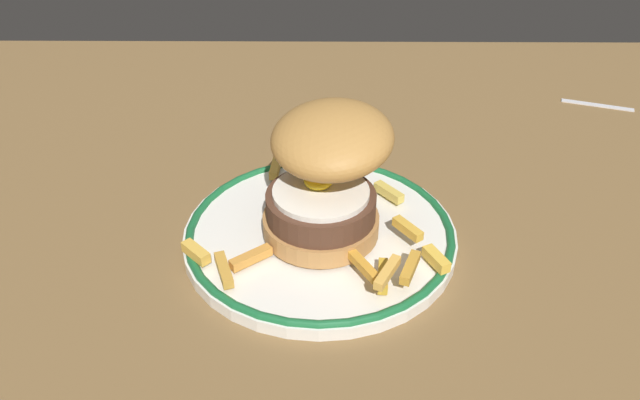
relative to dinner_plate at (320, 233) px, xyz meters
The scene contains 4 objects.
ground_plane 3.11cm from the dinner_plate, 35.49° to the right, with size 149.73×105.14×4.00cm, color brown.
dinner_plate is the anchor object (origin of this frame).
burger 6.42cm from the dinner_plate, 36.25° to the left, with size 14.48×14.75×11.71cm.
fries_pile 3.75cm from the dinner_plate, 72.98° to the right, with size 23.21×22.23×2.31cm.
Camera 1 is at (-0.66, -45.34, 36.59)cm, focal length 35.01 mm.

